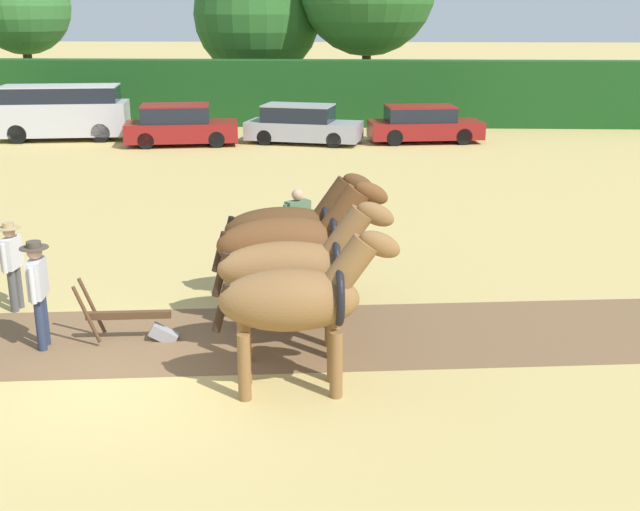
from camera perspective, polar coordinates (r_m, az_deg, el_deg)
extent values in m
plane|color=tan|center=(12.24, -14.05, -8.35)|extent=(240.00, 240.00, 0.00)
cube|color=brown|center=(13.59, -16.54, -5.91)|extent=(22.24, 5.16, 0.01)
cube|color=#194719|center=(37.28, -2.75, 11.48)|extent=(60.49, 1.45, 2.92)
cylinder|color=#423323|center=(44.11, -19.97, 12.06)|extent=(0.44, 0.44, 3.96)
sphere|color=#387533|center=(43.99, -20.41, 16.29)|extent=(4.69, 4.69, 4.69)
cylinder|color=brown|center=(42.36, -4.38, 12.27)|extent=(0.44, 0.44, 3.11)
sphere|color=#2D6628|center=(42.21, -4.49, 16.75)|extent=(6.38, 6.38, 6.38)
cylinder|color=#4C3823|center=(40.63, 3.31, 12.97)|extent=(0.44, 0.44, 4.37)
ellipsoid|color=brown|center=(10.97, -2.21, -3.19)|extent=(2.02, 1.11, 0.86)
cylinder|color=brown|center=(11.55, 0.95, -6.73)|extent=(0.18, 0.18, 0.97)
cylinder|color=brown|center=(11.10, 1.15, -7.77)|extent=(0.18, 0.18, 0.97)
cylinder|color=brown|center=(11.53, -5.35, -6.87)|extent=(0.18, 0.18, 0.97)
cylinder|color=brown|center=(11.08, -5.41, -7.92)|extent=(0.18, 0.18, 0.97)
cylinder|color=brown|center=(10.86, 2.11, -0.71)|extent=(0.83, 0.49, 0.88)
ellipsoid|color=brown|center=(10.82, 4.27, 0.80)|extent=(0.70, 0.33, 0.54)
cube|color=black|center=(10.82, 3.07, 0.23)|extent=(0.42, 0.12, 0.55)
cylinder|color=black|center=(11.02, -7.00, -3.71)|extent=(0.31, 0.15, 0.71)
torus|color=black|center=(10.98, 1.33, -2.78)|extent=(0.20, 0.88, 0.88)
ellipsoid|color=brown|center=(12.15, -2.38, -0.89)|extent=(2.19, 1.08, 0.81)
cylinder|color=brown|center=(12.70, 0.74, -4.29)|extent=(0.18, 0.18, 1.04)
cylinder|color=brown|center=(12.27, 0.91, -5.09)|extent=(0.18, 0.18, 1.04)
cylinder|color=brown|center=(12.68, -5.46, -4.41)|extent=(0.18, 0.18, 1.04)
cylinder|color=brown|center=(12.24, -5.52, -5.22)|extent=(0.18, 0.18, 1.04)
cylinder|color=brown|center=(12.06, 1.85, 1.46)|extent=(0.85, 0.47, 0.93)
ellipsoid|color=brown|center=(12.02, 3.98, 2.95)|extent=(0.70, 0.33, 0.54)
cube|color=black|center=(12.03, 2.80, 2.27)|extent=(0.45, 0.13, 0.60)
cylinder|color=black|center=(12.20, -7.08, -1.36)|extent=(0.31, 0.15, 0.71)
torus|color=black|center=(12.17, 1.09, -0.54)|extent=(0.20, 0.84, 0.84)
ellipsoid|color=brown|center=(13.37, -2.51, 0.75)|extent=(2.38, 1.21, 0.92)
cylinder|color=brown|center=(13.94, 0.57, -2.44)|extent=(0.18, 0.18, 0.98)
cylinder|color=brown|center=(13.44, 0.74, -3.20)|extent=(0.18, 0.18, 0.98)
cylinder|color=brown|center=(13.91, -5.55, -2.56)|extent=(0.18, 0.18, 0.98)
cylinder|color=brown|center=(13.41, -5.61, -3.32)|extent=(0.18, 0.18, 0.98)
cylinder|color=brown|center=(13.28, 1.66, 3.04)|extent=(0.91, 0.53, 0.98)
ellipsoid|color=brown|center=(13.26, 3.66, 4.45)|extent=(0.70, 0.33, 0.54)
cube|color=black|center=(13.26, 2.55, 3.88)|extent=(0.47, 0.13, 0.62)
cylinder|color=black|center=(13.42, -7.14, 0.26)|extent=(0.31, 0.15, 0.71)
torus|color=black|center=(13.39, 0.91, 1.11)|extent=(0.21, 0.94, 0.93)
ellipsoid|color=#513319|center=(14.62, -2.61, 1.87)|extent=(2.23, 1.10, 0.83)
cylinder|color=#513319|center=(15.12, 0.05, -0.92)|extent=(0.18, 0.18, 0.94)
cylinder|color=#513319|center=(14.66, 0.17, -1.50)|extent=(0.18, 0.18, 0.94)
cylinder|color=#513319|center=(15.09, -5.24, -1.02)|extent=(0.18, 0.18, 0.94)
cylinder|color=#513319|center=(14.64, -5.28, -1.60)|extent=(0.18, 0.18, 0.94)
cylinder|color=#513319|center=(14.53, 0.96, 3.86)|extent=(0.86, 0.48, 0.94)
ellipsoid|color=#513319|center=(14.51, 2.74, 5.12)|extent=(0.70, 0.33, 0.54)
cube|color=black|center=(14.51, 1.75, 4.55)|extent=(0.45, 0.13, 0.60)
cylinder|color=black|center=(14.66, -6.60, 1.46)|extent=(0.31, 0.15, 0.71)
torus|color=black|center=(14.63, 0.32, 2.16)|extent=(0.20, 0.86, 0.85)
cube|color=#4C331E|center=(13.27, -13.47, -4.14)|extent=(1.36, 0.25, 0.12)
cube|color=#939399|center=(13.32, -11.06, -5.52)|extent=(0.50, 0.25, 0.39)
cylinder|color=#4C331E|center=(13.54, -15.91, -3.45)|extent=(0.40, 0.10, 0.96)
cylinder|color=#4C331E|center=(13.17, -16.26, -4.06)|extent=(0.40, 0.10, 0.96)
cylinder|color=#28334C|center=(13.52, -19.04, -4.32)|extent=(0.14, 0.14, 0.86)
cylinder|color=#28334C|center=(13.32, -19.27, -4.68)|extent=(0.14, 0.14, 0.86)
cube|color=#B7B7BC|center=(13.18, -19.46, -1.54)|extent=(0.26, 0.52, 0.61)
sphere|color=tan|center=(13.06, -19.65, 0.23)|extent=(0.23, 0.23, 0.23)
cylinder|color=#B7B7BC|center=(13.46, -19.14, -1.22)|extent=(0.09, 0.09, 0.57)
cylinder|color=#B7B7BC|center=(12.92, -19.78, -2.05)|extent=(0.09, 0.09, 0.57)
cylinder|color=#42382D|center=(13.04, -19.68, 0.53)|extent=(0.44, 0.44, 0.02)
cylinder|color=#42382D|center=(13.02, -19.70, 0.74)|extent=(0.22, 0.22, 0.10)
cylinder|color=#4C4C4C|center=(16.51, -1.28, 0.49)|extent=(0.14, 0.14, 0.85)
cylinder|color=#4C4C4C|center=(16.38, -1.92, 0.36)|extent=(0.14, 0.14, 0.85)
cube|color=#4C6B4C|center=(16.25, -1.62, 2.89)|extent=(0.51, 0.47, 0.60)
sphere|color=tan|center=(16.15, -1.63, 4.34)|extent=(0.23, 0.23, 0.23)
cylinder|color=#4C6B4C|center=(16.42, -0.78, 2.96)|extent=(0.09, 0.09, 0.57)
cylinder|color=#4C6B4C|center=(16.09, -2.47, 2.65)|extent=(0.09, 0.09, 0.57)
cylinder|color=#4C4C4C|center=(15.34, -20.66, -2.10)|extent=(0.14, 0.14, 0.78)
cylinder|color=#4C4C4C|center=(15.17, -21.00, -2.35)|extent=(0.14, 0.14, 0.78)
cube|color=silver|center=(15.06, -21.10, 0.18)|extent=(0.23, 0.47, 0.55)
sphere|color=tan|center=(14.96, -21.26, 1.60)|extent=(0.21, 0.21, 0.21)
cylinder|color=silver|center=(15.30, -20.63, 0.39)|extent=(0.09, 0.09, 0.52)
cylinder|color=silver|center=(14.84, -21.56, -0.22)|extent=(0.09, 0.09, 0.52)
cylinder|color=tan|center=(14.94, -21.28, 1.84)|extent=(0.40, 0.40, 0.02)
cylinder|color=tan|center=(14.93, -21.30, 2.02)|extent=(0.20, 0.20, 0.10)
cube|color=#BCBCC1|center=(34.68, -17.85, 9.27)|extent=(5.45, 2.69, 1.32)
cube|color=black|center=(34.57, -18.00, 10.84)|extent=(4.80, 2.41, 0.60)
cube|color=#BCBCC1|center=(34.54, -18.05, 11.39)|extent=(4.80, 2.41, 0.06)
cylinder|color=black|center=(35.29, -14.91, 8.83)|extent=(0.78, 0.33, 0.75)
cylinder|color=black|center=(33.62, -15.33, 8.41)|extent=(0.78, 0.33, 0.75)
cylinder|color=black|center=(35.93, -20.07, 8.51)|extent=(0.78, 0.33, 0.75)
cylinder|color=black|center=(34.29, -20.72, 8.07)|extent=(0.78, 0.33, 0.75)
cube|color=maroon|center=(32.25, -9.80, 8.70)|extent=(4.57, 2.53, 0.73)
cube|color=black|center=(32.17, -10.25, 9.87)|extent=(2.84, 2.05, 0.62)
cube|color=maroon|center=(32.13, -10.28, 10.47)|extent=(2.84, 2.05, 0.06)
cylinder|color=black|center=(33.04, -7.37, 8.62)|extent=(0.66, 0.32, 0.63)
cylinder|color=black|center=(31.46, -7.37, 8.19)|extent=(0.66, 0.32, 0.63)
cylinder|color=black|center=(33.16, -12.06, 8.41)|extent=(0.66, 0.32, 0.63)
cylinder|color=black|center=(31.58, -12.29, 7.97)|extent=(0.66, 0.32, 0.63)
cube|color=#9E9EA8|center=(32.16, -1.15, 8.89)|extent=(4.74, 2.53, 0.71)
cube|color=black|center=(32.13, -1.56, 10.05)|extent=(2.94, 2.02, 0.60)
cube|color=#9E9EA8|center=(32.09, -1.56, 10.63)|extent=(2.94, 2.02, 0.06)
cylinder|color=black|center=(32.60, 1.58, 8.61)|extent=(0.63, 0.33, 0.60)
cylinder|color=black|center=(31.15, 1.01, 8.21)|extent=(0.63, 0.33, 0.60)
cylinder|color=black|center=(33.28, -3.18, 8.77)|extent=(0.63, 0.33, 0.60)
cylinder|color=black|center=(31.85, -3.95, 8.37)|extent=(0.63, 0.33, 0.60)
cube|color=maroon|center=(32.72, 7.48, 8.88)|extent=(4.67, 2.35, 0.67)
cube|color=black|center=(32.59, 7.14, 9.94)|extent=(2.87, 1.93, 0.55)
cube|color=maroon|center=(32.56, 7.16, 10.47)|extent=(2.87, 1.93, 0.06)
cylinder|color=black|center=(33.81, 9.50, 8.73)|extent=(0.67, 0.31, 0.65)
cylinder|color=black|center=(32.36, 10.18, 8.33)|extent=(0.67, 0.31, 0.65)
cylinder|color=black|center=(33.21, 4.82, 8.75)|extent=(0.67, 0.31, 0.65)
cylinder|color=black|center=(31.73, 5.31, 8.35)|extent=(0.67, 0.31, 0.65)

